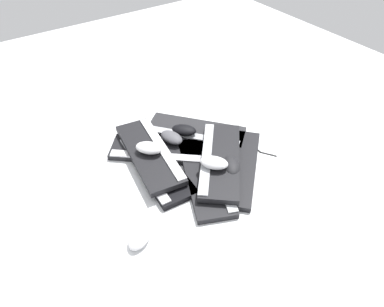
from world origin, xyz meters
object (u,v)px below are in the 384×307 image
(keyboard_4, at_px, (162,150))
(keyboard_5, at_px, (150,153))
(keyboard_1, at_px, (206,175))
(mouse_1, at_px, (172,137))
(mouse_4, at_px, (214,163))
(mouse_2, at_px, (140,237))
(keyboard_6, at_px, (220,160))
(mouse_0, at_px, (149,148))
(keyboard_3, at_px, (196,131))
(mouse_3, at_px, (231,166))
(keyboard_2, at_px, (236,166))
(keyboard_0, at_px, (156,166))
(mouse_5, at_px, (184,130))

(keyboard_4, height_order, keyboard_5, keyboard_5)
(keyboard_1, distance_m, mouse_1, 0.24)
(keyboard_5, xyz_separation_m, mouse_4, (-0.16, 0.22, 0.04))
(mouse_1, xyz_separation_m, mouse_2, (0.34, 0.35, -0.03))
(keyboard_6, bearing_deg, mouse_1, -68.36)
(keyboard_5, xyz_separation_m, mouse_0, (0.00, 0.01, 0.04))
(mouse_1, bearing_deg, keyboard_1, 166.89)
(keyboard_3, distance_m, mouse_3, 0.30)
(keyboard_2, distance_m, keyboard_4, 0.32)
(keyboard_0, distance_m, keyboard_1, 0.21)
(keyboard_0, relative_size, keyboard_3, 1.04)
(keyboard_3, distance_m, keyboard_6, 0.24)
(keyboard_5, bearing_deg, mouse_1, -166.92)
(keyboard_3, xyz_separation_m, mouse_0, (0.27, 0.05, 0.07))
(mouse_2, bearing_deg, keyboard_1, -18.79)
(keyboard_4, distance_m, mouse_3, 0.31)
(keyboard_6, bearing_deg, mouse_5, -86.17)
(mouse_3, height_order, mouse_4, mouse_4)
(keyboard_3, height_order, mouse_2, mouse_2)
(keyboard_0, distance_m, keyboard_2, 0.33)
(mouse_2, bearing_deg, mouse_5, 4.85)
(mouse_1, xyz_separation_m, mouse_3, (-0.10, 0.28, 0.00))
(mouse_2, bearing_deg, keyboard_3, 0.84)
(keyboard_4, xyz_separation_m, mouse_4, (-0.09, 0.24, 0.07))
(keyboard_0, distance_m, mouse_4, 0.25)
(keyboard_3, relative_size, mouse_2, 3.94)
(mouse_4, bearing_deg, keyboard_3, 118.44)
(mouse_2, relative_size, mouse_4, 1.00)
(keyboard_2, xyz_separation_m, keyboard_5, (0.27, -0.24, 0.03))
(keyboard_1, xyz_separation_m, keyboard_3, (-0.13, -0.25, 0.00))
(keyboard_4, bearing_deg, mouse_2, 49.39)
(keyboard_5, height_order, mouse_3, mouse_3)
(keyboard_2, height_order, mouse_1, mouse_1)
(keyboard_4, bearing_deg, mouse_1, -166.24)
(keyboard_1, xyz_separation_m, mouse_2, (0.35, 0.11, 0.01))
(keyboard_3, distance_m, mouse_1, 0.14)
(mouse_2, bearing_deg, keyboard_5, 19.47)
(keyboard_2, distance_m, keyboard_5, 0.36)
(mouse_1, distance_m, mouse_3, 0.30)
(keyboard_4, xyz_separation_m, mouse_2, (0.29, 0.33, 0.01))
(keyboard_5, distance_m, mouse_4, 0.28)
(keyboard_2, xyz_separation_m, keyboard_4, (0.20, -0.25, 0.00))
(mouse_0, distance_m, mouse_2, 0.38)
(keyboard_5, bearing_deg, keyboard_6, 137.63)
(keyboard_5, bearing_deg, keyboard_3, -171.05)
(keyboard_0, relative_size, keyboard_5, 0.98)
(keyboard_4, bearing_deg, keyboard_3, -172.31)
(keyboard_2, relative_size, keyboard_6, 0.98)
(mouse_1, bearing_deg, mouse_0, 90.74)
(mouse_5, bearing_deg, mouse_3, 144.31)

